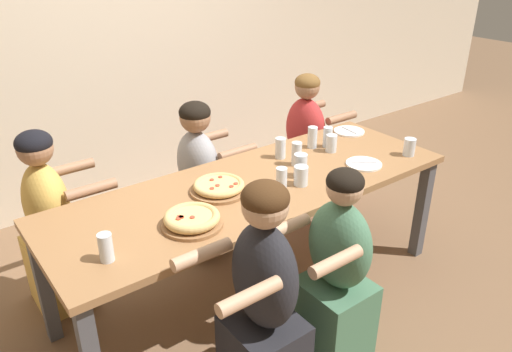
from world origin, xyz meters
The scene contains 22 objects.
ground_plane centered at (0.00, 0.00, 0.00)m, with size 18.00×18.00×0.00m, color brown.
dining_table centered at (0.00, 0.00, 0.67)m, with size 2.39×0.82×0.75m.
pizza_board_main centered at (-0.22, 0.05, 0.78)m, with size 0.32×0.32×0.06m.
pizza_board_second centered at (-0.51, -0.17, 0.78)m, with size 0.30×0.30×0.07m.
empty_plate_a centered at (1.02, 0.25, 0.75)m, with size 0.22×0.22×0.02m.
empty_plate_b centered at (0.68, -0.19, 0.75)m, with size 0.22×0.22×0.02m.
cocktail_glass_blue centered at (-0.08, -0.19, 0.79)m, with size 0.07×0.07×0.12m.
drinking_glass_a centered at (0.67, 0.08, 0.80)m, with size 0.07×0.07×0.11m.
drinking_glass_b centered at (0.35, 0.06, 0.82)m, with size 0.06×0.06×0.15m.
drinking_glass_c centered at (0.26, -0.08, 0.81)m, with size 0.08×0.08×0.14m.
drinking_glass_d centered at (-0.95, -0.20, 0.81)m, with size 0.06×0.06×0.13m.
drinking_glass_e centered at (0.71, 0.15, 0.81)m, with size 0.06×0.06×0.14m.
drinking_glass_f centered at (0.20, -0.16, 0.80)m, with size 0.08×0.08×0.11m.
drinking_glass_g centered at (1.02, -0.26, 0.80)m, with size 0.07×0.07×0.11m.
drinking_glass_h centered at (0.34, 0.20, 0.81)m, with size 0.07×0.07×0.13m.
drinking_glass_i centered at (0.09, -0.12, 0.81)m, with size 0.06×0.06×0.12m.
drinking_glass_j centered at (0.62, 0.20, 0.81)m, with size 0.06×0.06×0.14m.
diner_near_midleft centered at (-0.43, -0.63, 0.53)m, with size 0.51×0.40×1.14m.
diner_far_left centered at (-0.98, 0.63, 0.50)m, with size 0.51×0.40×1.10m.
diner_near_center centered at (0.03, -0.63, 0.48)m, with size 0.51×0.40×1.07m.
diner_far_right centered at (0.95, 0.63, 0.50)m, with size 0.51×0.40×1.10m.
diner_far_center centered at (-0.01, 0.63, 0.50)m, with size 0.51×0.40×1.07m.
Camera 1 is at (-1.51, -2.00, 2.02)m, focal length 35.00 mm.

